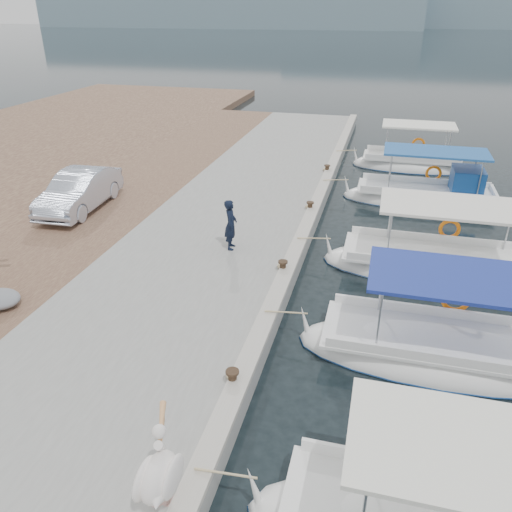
% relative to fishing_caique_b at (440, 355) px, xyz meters
% --- Properties ---
extents(ground, '(400.00, 400.00, 0.00)m').
position_rel_fishing_caique_b_xyz_m(ground, '(-3.92, 0.92, -0.12)').
color(ground, black).
rests_on(ground, ground).
extents(concrete_quay, '(6.00, 40.00, 0.50)m').
position_rel_fishing_caique_b_xyz_m(concrete_quay, '(-6.92, 5.92, 0.13)').
color(concrete_quay, gray).
rests_on(concrete_quay, ground).
extents(quay_curb, '(0.44, 40.00, 0.12)m').
position_rel_fishing_caique_b_xyz_m(quay_curb, '(-4.14, 5.92, 0.44)').
color(quay_curb, '#AFA99B').
rests_on(quay_curb, concrete_quay).
extents(cobblestone_strip, '(4.00, 40.00, 0.50)m').
position_rel_fishing_caique_b_xyz_m(cobblestone_strip, '(-11.92, 5.92, 0.13)').
color(cobblestone_strip, brown).
rests_on(cobblestone_strip, ground).
extents(distant_hills, '(330.00, 60.00, 18.00)m').
position_rel_fishing_caique_b_xyz_m(distant_hills, '(25.69, 202.41, 7.49)').
color(distant_hills, '#718E9D').
rests_on(distant_hills, ground).
extents(fishing_caique_b, '(6.67, 2.38, 2.83)m').
position_rel_fishing_caique_b_xyz_m(fishing_caique_b, '(0.00, 0.00, 0.00)').
color(fishing_caique_b, white).
rests_on(fishing_caique_b, ground).
extents(fishing_caique_c, '(7.12, 2.45, 2.83)m').
position_rel_fishing_caique_b_xyz_m(fishing_caique_c, '(0.22, 4.49, -0.00)').
color(fishing_caique_c, white).
rests_on(fishing_caique_c, ground).
extents(fishing_caique_d, '(6.78, 2.18, 2.83)m').
position_rel_fishing_caique_b_xyz_m(fishing_caique_d, '(0.16, 10.72, 0.07)').
color(fishing_caique_d, white).
rests_on(fishing_caique_d, ground).
extents(fishing_caique_e, '(5.82, 2.21, 2.83)m').
position_rel_fishing_caique_b_xyz_m(fishing_caique_e, '(-0.42, 15.75, 0.00)').
color(fishing_caique_e, white).
rests_on(fishing_caique_e, ground).
extents(mooring_bollards, '(0.28, 20.28, 0.33)m').
position_rel_fishing_caique_b_xyz_m(mooring_bollards, '(-4.27, 2.42, 0.57)').
color(mooring_bollards, black).
rests_on(mooring_bollards, concrete_quay).
extents(pelican, '(0.80, 1.55, 1.20)m').
position_rel_fishing_caique_b_xyz_m(pelican, '(-4.54, -5.46, 1.00)').
color(pelican, tan).
rests_on(pelican, concrete_quay).
extents(fisherman, '(0.48, 0.64, 1.62)m').
position_rel_fishing_caique_b_xyz_m(fisherman, '(-6.18, 3.53, 1.18)').
color(fisherman, black).
rests_on(fisherman, concrete_quay).
extents(parked_car, '(1.77, 4.42, 1.43)m').
position_rel_fishing_caique_b_xyz_m(parked_car, '(-12.70, 5.39, 1.09)').
color(parked_car, silver).
rests_on(parked_car, cobblestone_strip).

